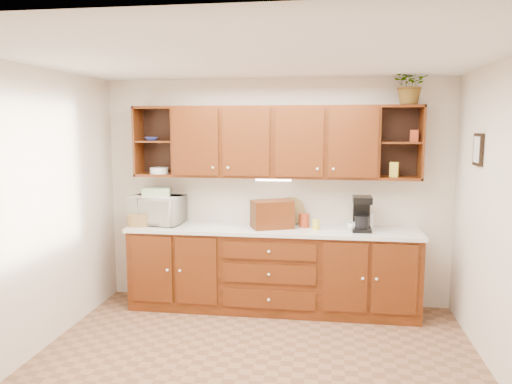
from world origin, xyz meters
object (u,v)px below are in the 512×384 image
(microwave, at_px, (157,210))
(bread_box, at_px, (272,214))
(potted_plant, at_px, (411,84))
(coffee_maker, at_px, (362,214))

(microwave, height_order, bread_box, microwave)
(bread_box, bearing_deg, potted_plant, -19.09)
(microwave, bearing_deg, coffee_maker, 5.86)
(bread_box, height_order, potted_plant, potted_plant)
(microwave, height_order, potted_plant, potted_plant)
(potted_plant, bearing_deg, coffee_maker, -168.82)
(coffee_maker, bearing_deg, bread_box, -179.66)
(coffee_maker, height_order, potted_plant, potted_plant)
(bread_box, distance_m, coffee_maker, 0.98)
(bread_box, bearing_deg, microwave, 155.16)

